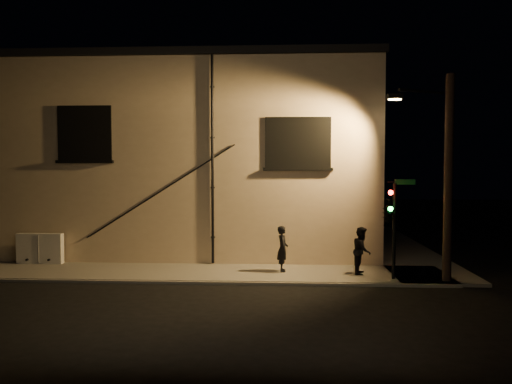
# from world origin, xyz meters

# --- Properties ---
(ground) EXTENTS (90.00, 90.00, 0.00)m
(ground) POSITION_xyz_m (0.00, 0.00, 0.00)
(ground) COLOR black
(sidewalk) EXTENTS (21.00, 16.00, 0.12)m
(sidewalk) POSITION_xyz_m (1.22, 4.39, 0.06)
(sidewalk) COLOR slate
(sidewalk) RESTS_ON ground
(building) EXTENTS (16.20, 12.23, 8.80)m
(building) POSITION_xyz_m (-3.00, 8.99, 4.40)
(building) COLOR beige
(building) RESTS_ON ground
(utility_cabinet) EXTENTS (1.85, 0.31, 1.22)m
(utility_cabinet) POSITION_xyz_m (-8.82, 2.70, 0.73)
(utility_cabinet) COLOR silver
(utility_cabinet) RESTS_ON sidewalk
(pedestrian_a) EXTENTS (0.45, 0.65, 1.71)m
(pedestrian_a) POSITION_xyz_m (1.00, 1.66, 0.97)
(pedestrian_a) COLOR black
(pedestrian_a) RESTS_ON sidewalk
(pedestrian_b) EXTENTS (0.83, 0.97, 1.72)m
(pedestrian_b) POSITION_xyz_m (3.90, 1.40, 0.98)
(pedestrian_b) COLOR black
(pedestrian_b) RESTS_ON sidewalk
(traffic_signal) EXTENTS (1.26, 2.05, 3.48)m
(traffic_signal) POSITION_xyz_m (4.68, 0.53, 2.46)
(traffic_signal) COLOR black
(traffic_signal) RESTS_ON sidewalk
(streetlamp_pole) EXTENTS (2.02, 1.39, 7.18)m
(streetlamp_pole) POSITION_xyz_m (6.55, 0.52, 3.81)
(streetlamp_pole) COLOR black
(streetlamp_pole) RESTS_ON ground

